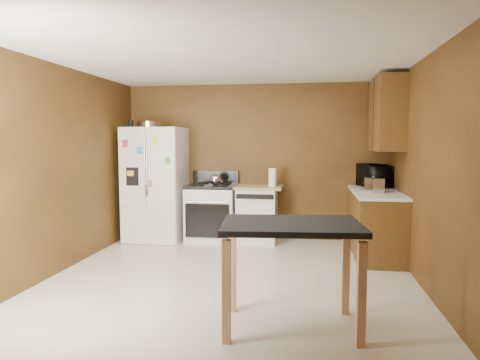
% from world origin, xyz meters
% --- Properties ---
extents(floor, '(4.50, 4.50, 0.00)m').
position_xyz_m(floor, '(0.00, 0.00, 0.00)').
color(floor, beige).
rests_on(floor, ground).
extents(ceiling, '(4.50, 4.50, 0.00)m').
position_xyz_m(ceiling, '(0.00, 0.00, 2.50)').
color(ceiling, white).
rests_on(ceiling, ground).
extents(wall_back, '(4.20, 0.00, 4.20)m').
position_xyz_m(wall_back, '(0.00, 2.25, 1.25)').
color(wall_back, brown).
rests_on(wall_back, ground).
extents(wall_front, '(4.20, 0.00, 4.20)m').
position_xyz_m(wall_front, '(0.00, -2.25, 1.25)').
color(wall_front, brown).
rests_on(wall_front, ground).
extents(wall_left, '(0.00, 4.50, 4.50)m').
position_xyz_m(wall_left, '(-2.10, 0.00, 1.25)').
color(wall_left, brown).
rests_on(wall_left, ground).
extents(wall_right, '(0.00, 4.50, 4.50)m').
position_xyz_m(wall_right, '(2.10, 0.00, 1.25)').
color(wall_right, brown).
rests_on(wall_right, ground).
extents(roasting_pan, '(0.37, 0.37, 0.09)m').
position_xyz_m(roasting_pan, '(-1.61, 1.84, 1.85)').
color(roasting_pan, silver).
rests_on(roasting_pan, refrigerator).
extents(pen_cup, '(0.08, 0.08, 0.12)m').
position_xyz_m(pen_cup, '(-1.92, 1.80, 1.86)').
color(pen_cup, black).
rests_on(pen_cup, refrigerator).
extents(kettle, '(0.18, 0.18, 0.18)m').
position_xyz_m(kettle, '(-0.56, 1.82, 0.99)').
color(kettle, silver).
rests_on(kettle, gas_range).
extents(paper_towel, '(0.14, 0.14, 0.28)m').
position_xyz_m(paper_towel, '(0.32, 1.87, 1.03)').
color(paper_towel, white).
rests_on(paper_towel, dishwasher).
extents(green_canister, '(0.13, 0.13, 0.12)m').
position_xyz_m(green_canister, '(0.35, 2.01, 0.95)').
color(green_canister, '#399450').
rests_on(green_canister, dishwasher).
extents(toaster, '(0.24, 0.30, 0.19)m').
position_xyz_m(toaster, '(1.75, 1.29, 1.00)').
color(toaster, silver).
rests_on(toaster, right_cabinets).
extents(microwave, '(0.54, 0.65, 0.31)m').
position_xyz_m(microwave, '(1.83, 1.97, 1.05)').
color(microwave, black).
rests_on(microwave, right_cabinets).
extents(refrigerator, '(0.90, 0.80, 1.80)m').
position_xyz_m(refrigerator, '(-1.55, 1.86, 0.90)').
color(refrigerator, white).
rests_on(refrigerator, ground).
extents(gas_range, '(0.76, 0.68, 1.10)m').
position_xyz_m(gas_range, '(-0.64, 1.92, 0.46)').
color(gas_range, white).
rests_on(gas_range, ground).
extents(dishwasher, '(0.78, 0.63, 0.89)m').
position_xyz_m(dishwasher, '(0.08, 1.95, 0.45)').
color(dishwasher, white).
rests_on(dishwasher, ground).
extents(right_cabinets, '(0.63, 1.58, 2.45)m').
position_xyz_m(right_cabinets, '(1.84, 1.48, 0.91)').
color(right_cabinets, brown).
rests_on(right_cabinets, ground).
extents(island, '(1.22, 0.88, 0.91)m').
position_xyz_m(island, '(0.73, -1.10, 0.76)').
color(island, black).
rests_on(island, ground).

